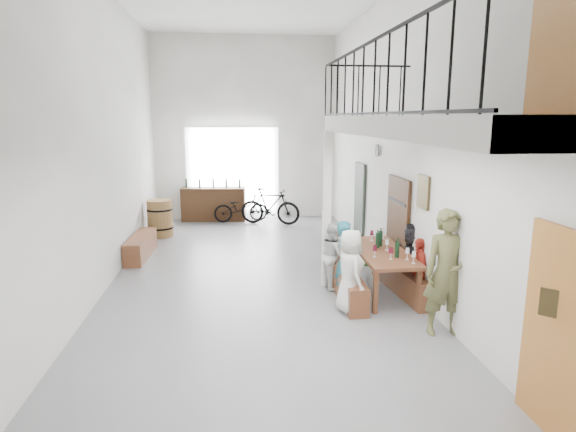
{
  "coord_description": "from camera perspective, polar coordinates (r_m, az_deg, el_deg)",
  "views": [
    {
      "loc": [
        -0.38,
        -8.92,
        3.11
      ],
      "look_at": [
        0.58,
        -0.5,
        1.36
      ],
      "focal_mm": 30.0,
      "sensor_mm": 36.0,
      "label": 1
    }
  ],
  "objects": [
    {
      "name": "floor",
      "position": [
        9.46,
        -3.87,
        -7.56
      ],
      "size": [
        12.0,
        12.0,
        0.0
      ],
      "primitive_type": "plane",
      "color": "slate",
      "rests_on": "ground"
    },
    {
      "name": "room_walls",
      "position": [
        8.94,
        -4.19,
        14.49
      ],
      "size": [
        12.0,
        12.0,
        12.0
      ],
      "color": "white",
      "rests_on": "ground"
    },
    {
      "name": "gateway_portal",
      "position": [
        14.96,
        -6.56,
        5.03
      ],
      "size": [
        2.8,
        0.08,
        2.8
      ],
      "primitive_type": "cube",
      "color": "white",
      "rests_on": "ground"
    },
    {
      "name": "right_wall_decor",
      "position": [
        7.82,
        16.82,
        1.09
      ],
      "size": [
        0.07,
        8.28,
        5.07
      ],
      "color": "#A66426",
      "rests_on": "ground"
    },
    {
      "name": "balcony",
      "position": [
        6.26,
        15.89,
        9.88
      ],
      "size": [
        1.52,
        5.62,
        4.0
      ],
      "color": "white",
      "rests_on": "ground"
    },
    {
      "name": "tasting_table",
      "position": [
        8.71,
        11.03,
        -4.57
      ],
      "size": [
        0.86,
        2.08,
        0.79
      ],
      "rotation": [
        0.0,
        0.0,
        -0.01
      ],
      "color": "brown",
      "rests_on": "ground"
    },
    {
      "name": "bench_inner",
      "position": [
        8.62,
        6.87,
        -7.91
      ],
      "size": [
        0.35,
        2.04,
        0.47
      ],
      "primitive_type": "cube",
      "rotation": [
        0.0,
        0.0,
        -0.01
      ],
      "color": "brown",
      "rests_on": "ground"
    },
    {
      "name": "bench_wall",
      "position": [
        9.0,
        13.12,
        -7.27
      ],
      "size": [
        0.44,
        2.08,
        0.47
      ],
      "primitive_type": "cube",
      "rotation": [
        0.0,
        0.0,
        0.08
      ],
      "color": "brown",
      "rests_on": "ground"
    },
    {
      "name": "tableware",
      "position": [
        8.62,
        11.68,
        -3.27
      ],
      "size": [
        0.59,
        1.67,
        0.35
      ],
      "color": "black",
      "rests_on": "tasting_table"
    },
    {
      "name": "side_bench",
      "position": [
        11.37,
        -17.05,
        -3.45
      ],
      "size": [
        0.46,
        1.76,
        0.49
      ],
      "primitive_type": "cube",
      "rotation": [
        0.0,
        0.0,
        -0.04
      ],
      "color": "brown",
      "rests_on": "ground"
    },
    {
      "name": "oak_barrel",
      "position": [
        13.1,
        -14.92,
        -0.27
      ],
      "size": [
        0.66,
        0.66,
        0.98
      ],
      "color": "olive",
      "rests_on": "ground"
    },
    {
      "name": "serving_counter",
      "position": [
        14.82,
        -8.8,
        1.4
      ],
      "size": [
        1.95,
        0.72,
        1.01
      ],
      "primitive_type": "cube",
      "rotation": [
        0.0,
        0.0,
        -0.1
      ],
      "color": "#3A2210",
      "rests_on": "ground"
    },
    {
      "name": "counter_bottles",
      "position": [
        14.71,
        -8.88,
        3.87
      ],
      "size": [
        1.66,
        0.24,
        0.28
      ],
      "color": "black",
      "rests_on": "serving_counter"
    },
    {
      "name": "guest_left_a",
      "position": [
        7.82,
        7.36,
        -6.51
      ],
      "size": [
        0.53,
        0.72,
        1.37
      ],
      "primitive_type": "imported",
      "rotation": [
        0.0,
        0.0,
        1.72
      ],
      "color": "silver",
      "rests_on": "ground"
    },
    {
      "name": "guest_left_b",
      "position": [
        8.43,
        6.84,
        -5.16
      ],
      "size": [
        0.5,
        0.59,
        1.37
      ],
      "primitive_type": "imported",
      "rotation": [
        0.0,
        0.0,
        1.14
      ],
      "color": "#246A78",
      "rests_on": "ground"
    },
    {
      "name": "guest_left_c",
      "position": [
        8.9,
        5.44,
        -4.69
      ],
      "size": [
        0.51,
        0.63,
        1.22
      ],
      "primitive_type": "imported",
      "rotation": [
        0.0,
        0.0,
        1.65
      ],
      "color": "silver",
      "rests_on": "ground"
    },
    {
      "name": "guest_left_d",
      "position": [
        9.35,
        5.21,
        -4.42
      ],
      "size": [
        0.39,
        0.68,
        1.06
      ],
      "primitive_type": "imported",
      "rotation": [
        0.0,
        0.0,
        1.57
      ],
      "color": "#246A78",
      "rests_on": "ground"
    },
    {
      "name": "guest_right_a",
      "position": [
        8.49,
        15.24,
        -6.23
      ],
      "size": [
        0.38,
        0.69,
        1.12
      ],
      "primitive_type": "imported",
      "rotation": [
        0.0,
        0.0,
        -1.73
      ],
      "color": "#AD291D",
      "rests_on": "ground"
    },
    {
      "name": "guest_right_b",
      "position": [
        8.94,
        14.5,
        -4.74
      ],
      "size": [
        0.68,
        1.25,
        1.28
      ],
      "primitive_type": "imported",
      "rotation": [
        0.0,
        0.0,
        -1.3
      ],
      "color": "black",
      "rests_on": "ground"
    },
    {
      "name": "guest_right_c",
      "position": [
        9.65,
        13.28,
        -3.75
      ],
      "size": [
        0.46,
        0.63,
        1.19
      ],
      "primitive_type": "imported",
      "rotation": [
        0.0,
        0.0,
        -1.42
      ],
      "color": "silver",
      "rests_on": "ground"
    },
    {
      "name": "host_standing",
      "position": [
        7.27,
        18.34,
        -6.43
      ],
      "size": [
        0.7,
        0.49,
        1.85
      ],
      "primitive_type": "imported",
      "rotation": [
        0.0,
        0.0,
        -0.07
      ],
      "color": "brown",
      "rests_on": "ground"
    },
    {
      "name": "potted_plant",
      "position": [
        10.41,
        9.57,
        -4.5
      ],
      "size": [
        0.43,
        0.38,
        0.48
      ],
      "primitive_type": "imported",
      "rotation": [
        0.0,
        0.0,
        0.01
      ],
      "color": "#1D4B1C",
      "rests_on": "ground"
    },
    {
      "name": "bicycle_near",
      "position": [
        14.53,
        -5.62,
        0.96
      ],
      "size": [
        1.66,
        0.72,
        0.85
      ],
      "primitive_type": "imported",
      "rotation": [
        0.0,
        0.0,
        1.67
      ],
      "color": "black",
      "rests_on": "ground"
    },
    {
      "name": "bicycle_far",
      "position": [
        14.12,
        -2.14,
        1.16
      ],
      "size": [
        1.85,
        1.05,
        1.07
      ],
      "primitive_type": "imported",
      "rotation": [
        0.0,
        0.0,
        1.24
      ],
      "color": "black",
      "rests_on": "ground"
    }
  ]
}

